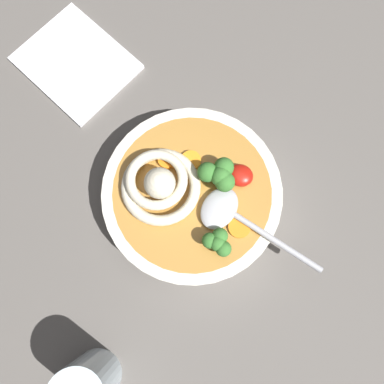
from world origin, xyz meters
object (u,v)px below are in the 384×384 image
soup_spoon (228,214)px  folded_napkin (76,63)px  noodle_pile (159,184)px  soup_bowl (192,196)px

soup_spoon → folded_napkin: 34.90cm
noodle_pile → folded_napkin: 26.67cm
soup_bowl → noodle_pile: bearing=10.1°
folded_napkin → soup_spoon: bearing=152.7°
soup_spoon → folded_napkin: bearing=165.8°
soup_bowl → noodle_pile: 5.96cm
soup_bowl → noodle_pile: noodle_pile is taller
noodle_pile → folded_napkin: noodle_pile is taller
noodle_pile → soup_spoon: (-9.70, 0.52, -0.65)cm
noodle_pile → soup_spoon: 9.74cm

